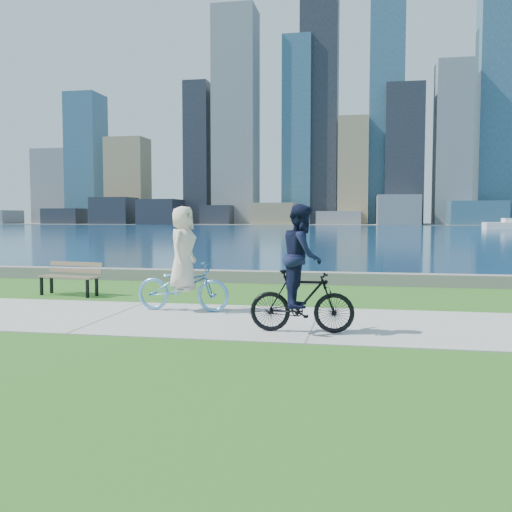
{
  "coord_description": "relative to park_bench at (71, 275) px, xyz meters",
  "views": [
    {
      "loc": [
        4.86,
        -10.43,
        1.98
      ],
      "look_at": [
        2.54,
        1.95,
        1.1
      ],
      "focal_mm": 40.0,
      "sensor_mm": 36.0,
      "label": 1
    }
  ],
  "objects": [
    {
      "name": "ground",
      "position": [
        2.33,
        -2.7,
        -0.51
      ],
      "size": [
        320.0,
        320.0,
        0.0
      ],
      "primitive_type": "plane",
      "color": "#215516",
      "rests_on": "ground"
    },
    {
      "name": "cyclist_woman",
      "position": [
        3.55,
        -1.89,
        0.32
      ],
      "size": [
        0.79,
        2.02,
        2.17
      ],
      "rotation": [
        0.0,
        0.0,
        1.52
      ],
      "color": "#599ED8",
      "rests_on": "ground"
    },
    {
      "name": "bay_water",
      "position": [
        2.33,
        69.3,
        -0.5
      ],
      "size": [
        320.0,
        131.0,
        0.01
      ],
      "primitive_type": "cube",
      "color": "#0B2948",
      "rests_on": "ground"
    },
    {
      "name": "concrete_path",
      "position": [
        2.33,
        -2.7,
        -0.5
      ],
      "size": [
        80.0,
        3.5,
        0.02
      ],
      "primitive_type": "cube",
      "color": "#9B9A96",
      "rests_on": "ground"
    },
    {
      "name": "cyclist_man",
      "position": [
        6.2,
        -3.62,
        0.42
      ],
      "size": [
        0.67,
        1.77,
        2.16
      ],
      "rotation": [
        0.0,
        0.0,
        1.6
      ],
      "color": "black",
      "rests_on": "ground"
    },
    {
      "name": "seawall",
      "position": [
        2.33,
        3.5,
        -0.33
      ],
      "size": [
        90.0,
        0.5,
        0.35
      ],
      "primitive_type": "cube",
      "color": "slate",
      "rests_on": "ground"
    },
    {
      "name": "city_skyline",
      "position": [
        4.72,
        126.6,
        21.01
      ],
      "size": [
        181.81,
        22.68,
        76.0
      ],
      "color": "slate",
      "rests_on": "ground"
    },
    {
      "name": "park_bench",
      "position": [
        0.0,
        0.0,
        0.0
      ],
      "size": [
        1.67,
        0.83,
        0.83
      ],
      "rotation": [
        0.0,
        0.0,
        -0.18
      ],
      "color": "black",
      "rests_on": "ground"
    },
    {
      "name": "far_shore",
      "position": [
        2.33,
        127.3,
        -0.45
      ],
      "size": [
        320.0,
        30.0,
        0.12
      ],
      "primitive_type": "cube",
      "color": "slate",
      "rests_on": "ground"
    }
  ]
}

